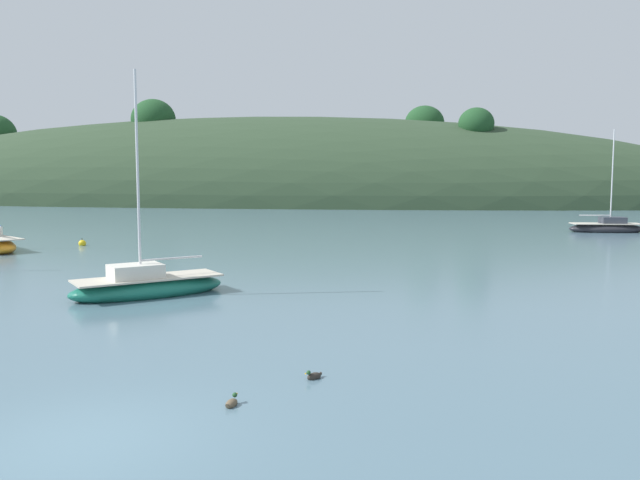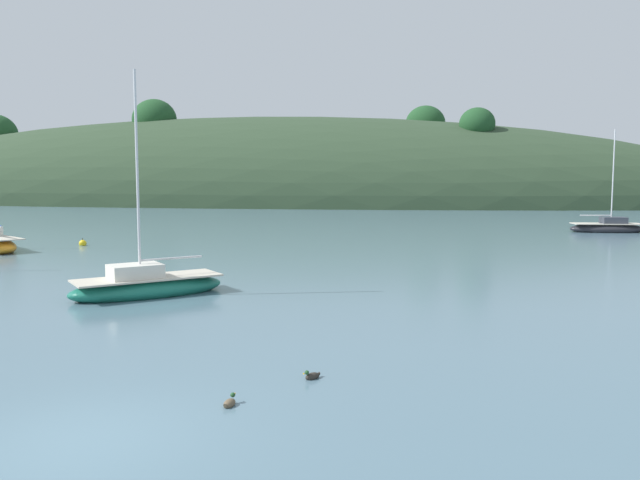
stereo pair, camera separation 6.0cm
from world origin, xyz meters
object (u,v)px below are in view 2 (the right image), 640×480
at_px(sailboat_cream_ketch, 147,286).
at_px(duck_trailing, 312,376).
at_px(mooring_buoy_outer, 83,243).
at_px(sailboat_navy_dinghy, 608,228).
at_px(duck_straggler, 230,403).

relative_size(sailboat_cream_ketch, duck_trailing, 20.56).
bearing_deg(mooring_buoy_outer, sailboat_navy_dinghy, 25.39).
distance_m(sailboat_navy_dinghy, duck_straggler, 42.86).
height_order(sailboat_navy_dinghy, duck_straggler, sailboat_navy_dinghy).
xyz_separation_m(sailboat_cream_ketch, sailboat_navy_dinghy, (22.11, 30.16, 0.00)).
xyz_separation_m(sailboat_navy_dinghy, mooring_buoy_outer, (-33.22, -15.77, -0.22)).
bearing_deg(duck_trailing, duck_straggler, -122.61).
xyz_separation_m(mooring_buoy_outer, duck_straggler, (17.39, -24.07, -0.07)).
height_order(mooring_buoy_outer, duck_trailing, mooring_buoy_outer).
relative_size(mooring_buoy_outer, duck_straggler, 1.27).
bearing_deg(sailboat_navy_dinghy, duck_trailing, -111.11).
bearing_deg(sailboat_cream_ketch, duck_trailing, -46.71).
xyz_separation_m(sailboat_cream_ketch, mooring_buoy_outer, (-11.11, 14.39, -0.22)).
bearing_deg(mooring_buoy_outer, sailboat_cream_ketch, -52.34).
bearing_deg(sailboat_cream_ketch, duck_straggler, -57.02).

